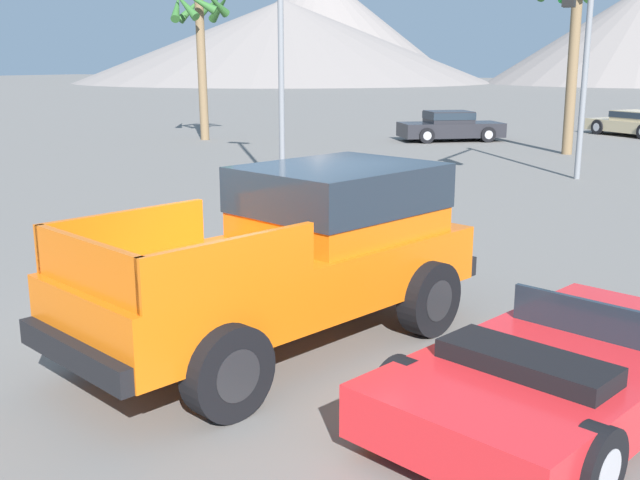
{
  "coord_description": "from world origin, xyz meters",
  "views": [
    {
      "loc": [
        4.36,
        -7.42,
        3.15
      ],
      "look_at": [
        0.32,
        0.53,
        1.04
      ],
      "focal_mm": 42.0,
      "sensor_mm": 36.0,
      "label": 1
    }
  ],
  "objects_px": {
    "traffic_light_main": "(579,32)",
    "parked_car_dark": "(450,126)",
    "palm_tree_leaning": "(577,8)",
    "palm_tree_short": "(201,27)",
    "red_convertible_car": "(563,372)",
    "orange_pickup_truck": "(303,245)",
    "parked_car_tan": "(636,123)"
  },
  "relations": [
    {
      "from": "parked_car_tan",
      "to": "traffic_light_main",
      "type": "bearing_deg",
      "value": -143.24
    },
    {
      "from": "parked_car_dark",
      "to": "traffic_light_main",
      "type": "bearing_deg",
      "value": -4.64
    },
    {
      "from": "red_convertible_car",
      "to": "palm_tree_leaning",
      "type": "xyz_separation_m",
      "value": [
        -3.31,
        21.03,
        4.55
      ]
    },
    {
      "from": "orange_pickup_truck",
      "to": "red_convertible_car",
      "type": "bearing_deg",
      "value": 5.54
    },
    {
      "from": "palm_tree_leaning",
      "to": "palm_tree_short",
      "type": "bearing_deg",
      "value": -173.71
    },
    {
      "from": "traffic_light_main",
      "to": "palm_tree_short",
      "type": "distance_m",
      "value": 16.79
    },
    {
      "from": "palm_tree_leaning",
      "to": "traffic_light_main",
      "type": "bearing_deg",
      "value": -80.77
    },
    {
      "from": "palm_tree_short",
      "to": "palm_tree_leaning",
      "type": "xyz_separation_m",
      "value": [
        14.51,
        1.6,
        0.37
      ]
    },
    {
      "from": "red_convertible_car",
      "to": "parked_car_tan",
      "type": "xyz_separation_m",
      "value": [
        -1.72,
        29.35,
        0.17
      ]
    },
    {
      "from": "red_convertible_car",
      "to": "parked_car_tan",
      "type": "height_order",
      "value": "parked_car_tan"
    },
    {
      "from": "red_convertible_car",
      "to": "palm_tree_leaning",
      "type": "bearing_deg",
      "value": 116.87
    },
    {
      "from": "traffic_light_main",
      "to": "palm_tree_short",
      "type": "relative_size",
      "value": 0.91
    },
    {
      "from": "orange_pickup_truck",
      "to": "parked_car_dark",
      "type": "xyz_separation_m",
      "value": [
        -5.4,
        23.0,
        -0.5
      ]
    },
    {
      "from": "traffic_light_main",
      "to": "palm_tree_leaning",
      "type": "xyz_separation_m",
      "value": [
        -1.21,
        7.46,
        1.04
      ]
    },
    {
      "from": "palm_tree_short",
      "to": "palm_tree_leaning",
      "type": "height_order",
      "value": "palm_tree_leaning"
    },
    {
      "from": "parked_car_dark",
      "to": "palm_tree_short",
      "type": "height_order",
      "value": "palm_tree_short"
    },
    {
      "from": "palm_tree_short",
      "to": "traffic_light_main",
      "type": "bearing_deg",
      "value": -20.44
    },
    {
      "from": "red_convertible_car",
      "to": "parked_car_dark",
      "type": "bearing_deg",
      "value": 127.55
    },
    {
      "from": "red_convertible_car",
      "to": "palm_tree_short",
      "type": "relative_size",
      "value": 0.72
    },
    {
      "from": "palm_tree_short",
      "to": "palm_tree_leaning",
      "type": "bearing_deg",
      "value": 6.29
    },
    {
      "from": "traffic_light_main",
      "to": "parked_car_dark",
      "type": "bearing_deg",
      "value": -147.84
    },
    {
      "from": "orange_pickup_truck",
      "to": "parked_car_tan",
      "type": "height_order",
      "value": "orange_pickup_truck"
    },
    {
      "from": "palm_tree_short",
      "to": "palm_tree_leaning",
      "type": "distance_m",
      "value": 14.6
    },
    {
      "from": "orange_pickup_truck",
      "to": "parked_car_dark",
      "type": "bearing_deg",
      "value": 120.81
    },
    {
      "from": "traffic_light_main",
      "to": "red_convertible_car",
      "type": "bearing_deg",
      "value": 8.77
    },
    {
      "from": "parked_car_dark",
      "to": "parked_car_tan",
      "type": "xyz_separation_m",
      "value": [
        6.7,
        5.7,
        -0.04
      ]
    },
    {
      "from": "palm_tree_leaning",
      "to": "parked_car_tan",
      "type": "bearing_deg",
      "value": 79.23
    },
    {
      "from": "parked_car_dark",
      "to": "palm_tree_short",
      "type": "xyz_separation_m",
      "value": [
        -9.39,
        -4.21,
        3.97
      ]
    },
    {
      "from": "orange_pickup_truck",
      "to": "red_convertible_car",
      "type": "height_order",
      "value": "orange_pickup_truck"
    },
    {
      "from": "red_convertible_car",
      "to": "palm_tree_short",
      "type": "xyz_separation_m",
      "value": [
        -17.81,
        19.43,
        4.18
      ]
    },
    {
      "from": "red_convertible_car",
      "to": "orange_pickup_truck",
      "type": "bearing_deg",
      "value": -174.13
    },
    {
      "from": "parked_car_tan",
      "to": "palm_tree_short",
      "type": "height_order",
      "value": "palm_tree_short"
    }
  ]
}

